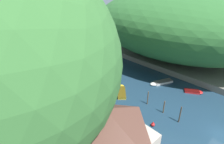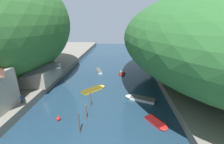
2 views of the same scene
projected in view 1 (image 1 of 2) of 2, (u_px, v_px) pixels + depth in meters
water_surface at (107, 76)px, 49.86m from camera, size 130.00×130.00×0.00m
left_bank at (12, 111)px, 34.49m from camera, size 22.00×120.00×1.57m
right_bank at (157, 54)px, 64.55m from camera, size 22.00×120.00×1.57m
hillside_right at (175, 23)px, 57.17m from camera, size 43.16×60.42×21.40m
waterfront_building at (105, 141)px, 20.43m from camera, size 8.43×10.47×9.70m
boathouse_shed at (65, 97)px, 32.82m from camera, size 7.79×10.63×5.27m
boat_near_quay at (121, 91)px, 42.33m from camera, size 5.80×6.05×0.47m
boat_cabin_cruiser at (111, 68)px, 53.92m from camera, size 2.22×3.28×1.01m
boat_mid_channel at (160, 82)px, 45.93m from camera, size 6.66×3.90×0.60m
boat_yellow_tender at (85, 73)px, 50.83m from camera, size 2.85×5.52×0.70m
boat_navy_launch at (194, 91)px, 42.03m from camera, size 3.70×4.37×0.49m
mooring_post_nearest at (180, 114)px, 32.01m from camera, size 0.23×0.23×3.57m
mooring_post_second at (164, 107)px, 34.65m from camera, size 0.23×0.23×2.83m
mooring_post_middle at (148, 98)px, 37.23m from camera, size 0.22×0.22×3.18m
channel_buoy_near at (153, 124)px, 31.66m from camera, size 0.69×0.69×1.04m
person_on_quay at (112, 129)px, 27.65m from camera, size 0.28×0.41×1.69m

